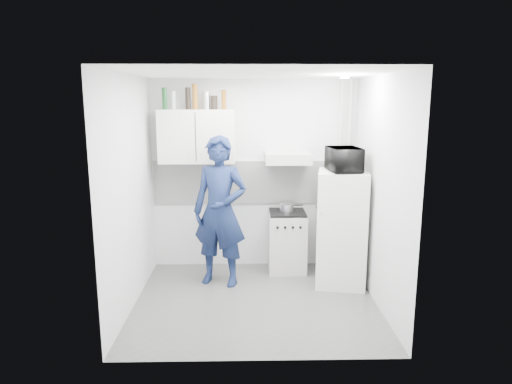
{
  "coord_description": "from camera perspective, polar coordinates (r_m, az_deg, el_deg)",
  "views": [
    {
      "loc": [
        -0.1,
        -5.0,
        2.32
      ],
      "look_at": [
        0.01,
        0.3,
        1.25
      ],
      "focal_mm": 32.0,
      "sensor_mm": 36.0,
      "label": 1
    }
  ],
  "objects": [
    {
      "name": "person",
      "position": [
        5.74,
        -4.53,
        -2.43
      ],
      "size": [
        0.79,
        0.63,
        1.9
      ],
      "primitive_type": "imported",
      "rotation": [
        0.0,
        0.0,
        -0.29
      ],
      "color": "#131F42",
      "rests_on": "floor"
    },
    {
      "name": "stove_top",
      "position": [
        6.21,
        3.94,
        -2.59
      ],
      "size": [
        0.48,
        0.48,
        0.03
      ],
      "primitive_type": "cube",
      "color": "black",
      "rests_on": "stove"
    },
    {
      "name": "range_hood",
      "position": [
        6.07,
        3.98,
        4.29
      ],
      "size": [
        0.6,
        0.5,
        0.14
      ],
      "primitive_type": "cube",
      "color": "#B7B5B2",
      "rests_on": "wall_back"
    },
    {
      "name": "bottle_d",
      "position": [
        6.11,
        -7.61,
        11.73
      ],
      "size": [
        0.07,
        0.07,
        0.33
      ],
      "primitive_type": "cylinder",
      "color": "brown",
      "rests_on": "upper_cabinet"
    },
    {
      "name": "bottle_a",
      "position": [
        6.17,
        -11.34,
        11.38
      ],
      "size": [
        0.07,
        0.07,
        0.28
      ],
      "primitive_type": "cylinder",
      "color": "#144C1E",
      "rests_on": "upper_cabinet"
    },
    {
      "name": "stove",
      "position": [
        6.32,
        3.89,
        -6.27
      ],
      "size": [
        0.5,
        0.5,
        0.81
      ],
      "primitive_type": "cube",
      "color": "#B7B5B2",
      "rests_on": "floor"
    },
    {
      "name": "wall_right",
      "position": [
        5.32,
        15.17,
        -0.05
      ],
      "size": [
        0.0,
        2.6,
        2.6
      ],
      "primitive_type": "plane",
      "rotation": [
        1.57,
        0.0,
        -1.57
      ],
      "color": "silver",
      "rests_on": "floor"
    },
    {
      "name": "wall_back",
      "position": [
        6.33,
        -0.32,
        2.14
      ],
      "size": [
        2.8,
        0.0,
        2.8
      ],
      "primitive_type": "plane",
      "rotation": [
        1.57,
        0.0,
        0.0
      ],
      "color": "silver",
      "rests_on": "floor"
    },
    {
      "name": "ceiling_spot_fixture",
      "position": [
        5.32,
        11.02,
        13.9
      ],
      "size": [
        0.1,
        0.1,
        0.02
      ],
      "primitive_type": "cylinder",
      "color": "white",
      "rests_on": "ceiling"
    },
    {
      "name": "ceiling",
      "position": [
        5.01,
        -0.1,
        14.62
      ],
      "size": [
        2.8,
        2.8,
        0.0
      ],
      "primitive_type": "plane",
      "color": "white",
      "rests_on": "wall_back"
    },
    {
      "name": "bottle_b",
      "position": [
        6.15,
        -10.3,
        11.21
      ],
      "size": [
        0.06,
        0.06,
        0.24
      ],
      "primitive_type": "cylinder",
      "color": "#B2B7BC",
      "rests_on": "upper_cabinet"
    },
    {
      "name": "canister_a",
      "position": [
        6.1,
        -6.25,
        11.28
      ],
      "size": [
        0.09,
        0.09,
        0.23
      ],
      "primitive_type": "cylinder",
      "color": "silver",
      "rests_on": "upper_cabinet"
    },
    {
      "name": "fridge",
      "position": [
        5.86,
        10.65,
        -4.52
      ],
      "size": [
        0.71,
        0.71,
        1.46
      ],
      "primitive_type": "cube",
      "rotation": [
        0.0,
        0.0,
        -0.19
      ],
      "color": "silver",
      "rests_on": "floor"
    },
    {
      "name": "pipe_a",
      "position": [
        6.41,
        11.41,
        2.02
      ],
      "size": [
        0.05,
        0.05,
        2.6
      ],
      "primitive_type": "cylinder",
      "color": "#B7B5B2",
      "rests_on": "floor"
    },
    {
      "name": "bottle_c",
      "position": [
        6.12,
        -8.5,
        11.49
      ],
      "size": [
        0.07,
        0.07,
        0.28
      ],
      "primitive_type": "cylinder",
      "color": "black",
      "rests_on": "upper_cabinet"
    },
    {
      "name": "floor",
      "position": [
        5.51,
        -0.09,
        -13.48
      ],
      "size": [
        2.8,
        2.8,
        0.0
      ],
      "primitive_type": "plane",
      "color": "#52534D",
      "rests_on": "ground"
    },
    {
      "name": "wall_left",
      "position": [
        5.27,
        -15.51,
        -0.18
      ],
      "size": [
        0.0,
        2.6,
        2.6
      ],
      "primitive_type": "plane",
      "rotation": [
        1.57,
        0.0,
        1.57
      ],
      "color": "silver",
      "rests_on": "floor"
    },
    {
      "name": "upper_cabinet",
      "position": [
        6.13,
        -7.38,
        6.92
      ],
      "size": [
        1.0,
        0.35,
        0.7
      ],
      "primitive_type": "cube",
      "color": "silver",
      "rests_on": "wall_back"
    },
    {
      "name": "microwave",
      "position": [
        5.69,
        10.98,
        4.02
      ],
      "size": [
        0.56,
        0.4,
        0.29
      ],
      "primitive_type": "imported",
      "rotation": [
        0.0,
        0.0,
        1.66
      ],
      "color": "black",
      "rests_on": "fridge"
    },
    {
      "name": "bottle_e",
      "position": [
        6.08,
        -4.04,
        11.43
      ],
      "size": [
        0.06,
        0.06,
        0.25
      ],
      "primitive_type": "cylinder",
      "color": "brown",
      "rests_on": "upper_cabinet"
    },
    {
      "name": "backsplash",
      "position": [
        6.33,
        -0.31,
        1.23
      ],
      "size": [
        2.74,
        0.03,
        0.6
      ],
      "primitive_type": "cube",
      "color": "white",
      "rests_on": "wall_back"
    },
    {
      "name": "saucepan",
      "position": [
        6.2,
        3.87,
        -1.95
      ],
      "size": [
        0.19,
        0.19,
        0.11
      ],
      "primitive_type": "cylinder",
      "color": "silver",
      "rests_on": "stove_top"
    },
    {
      "name": "pipe_b",
      "position": [
        6.38,
        10.36,
        2.03
      ],
      "size": [
        0.04,
        0.04,
        2.6
      ],
      "primitive_type": "cylinder",
      "color": "#B7B5B2",
      "rests_on": "floor"
    },
    {
      "name": "canister_b",
      "position": [
        6.09,
        -5.28,
        11.07
      ],
      "size": [
        0.09,
        0.09,
        0.18
      ],
      "primitive_type": "cylinder",
      "color": "black",
      "rests_on": "upper_cabinet"
    }
  ]
}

